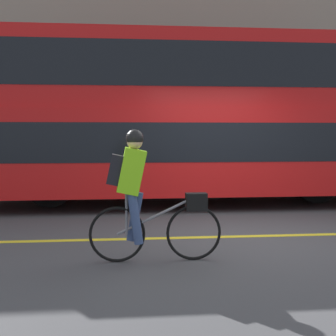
% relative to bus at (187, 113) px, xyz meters
% --- Properties ---
extents(ground_plane, '(80.00, 80.00, 0.00)m').
position_rel_bus_xyz_m(ground_plane, '(0.41, -3.10, -2.01)').
color(ground_plane, '#424244').
extents(road_center_line, '(50.00, 0.14, 0.01)m').
position_rel_bus_xyz_m(road_center_line, '(0.41, -3.27, -2.01)').
color(road_center_line, yellow).
rests_on(road_center_line, ground_plane).
extents(sidewalk_curb, '(60.00, 2.02, 0.15)m').
position_rel_bus_xyz_m(sidewalk_curb, '(0.41, 2.90, -1.94)').
color(sidewalk_curb, gray).
rests_on(sidewalk_curb, ground_plane).
extents(building_facade, '(60.00, 0.30, 7.12)m').
position_rel_bus_xyz_m(building_facade, '(0.41, 4.06, 1.55)').
color(building_facade, gray).
rests_on(building_facade, ground_plane).
extents(bus, '(9.53, 2.54, 3.60)m').
position_rel_bus_xyz_m(bus, '(0.00, 0.00, 0.00)').
color(bus, black).
rests_on(bus, ground_plane).
extents(cyclist_on_bike, '(1.64, 0.32, 1.63)m').
position_rel_bus_xyz_m(cyclist_on_bike, '(-1.20, -4.50, -1.14)').
color(cyclist_on_bike, black).
rests_on(cyclist_on_bike, ground_plane).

